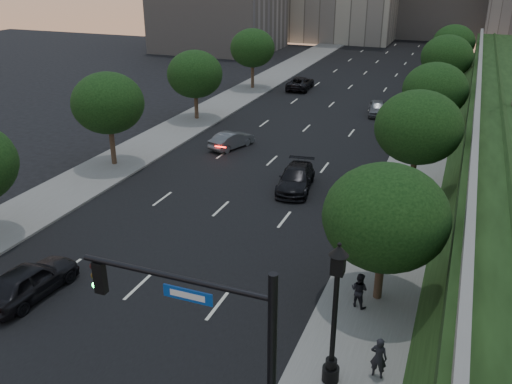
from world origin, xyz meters
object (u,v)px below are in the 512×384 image
at_px(sedan_far_left, 300,83).
at_px(sedan_near_right, 296,179).
at_px(sedan_far_right, 377,108).
at_px(pedestrian_c, 384,240).
at_px(pedestrian_b, 359,290).
at_px(traffic_signal_mast, 233,374).
at_px(sedan_near_left, 30,280).
at_px(pedestrian_a, 379,358).
at_px(street_lamp, 334,322).
at_px(sedan_mid_left, 232,140).

height_order(sedan_far_left, sedan_near_right, sedan_near_right).
relative_size(sedan_far_right, pedestrian_c, 2.11).
relative_size(sedan_far_left, pedestrian_b, 3.28).
bearing_deg(pedestrian_c, traffic_signal_mast, 49.05).
bearing_deg(traffic_signal_mast, sedan_near_left, 157.22).
bearing_deg(sedan_near_right, sedan_far_right, 77.02).
relative_size(sedan_far_left, sedan_far_right, 1.29).
height_order(sedan_far_left, pedestrian_a, pedestrian_a).
xyz_separation_m(sedan_far_left, pedestrian_c, (15.06, -35.13, 0.38)).
height_order(sedan_near_right, sedan_far_right, sedan_near_right).
relative_size(street_lamp, sedan_far_left, 1.08).
xyz_separation_m(sedan_mid_left, pedestrian_c, (13.92, -13.13, 0.44)).
distance_m(traffic_signal_mast, sedan_near_left, 13.29).
distance_m(sedan_mid_left, pedestrian_b, 22.28).
bearing_deg(street_lamp, sedan_near_left, 178.06).
height_order(pedestrian_a, pedestrian_b, pedestrian_a).
distance_m(sedan_far_left, sedan_far_right, 12.84).
height_order(sedan_mid_left, pedestrian_b, pedestrian_b).
distance_m(traffic_signal_mast, street_lamp, 4.97).
bearing_deg(pedestrian_c, pedestrian_a, 65.13).
distance_m(sedan_mid_left, sedan_far_left, 22.03).
bearing_deg(sedan_near_left, pedestrian_b, -158.44).
distance_m(street_lamp, sedan_mid_left, 26.28).
distance_m(traffic_signal_mast, sedan_far_right, 41.24).
relative_size(street_lamp, sedan_near_left, 1.21).
height_order(traffic_signal_mast, sedan_far_right, traffic_signal_mast).
distance_m(traffic_signal_mast, pedestrian_b, 9.85).
bearing_deg(pedestrian_c, sedan_near_right, -79.06).
relative_size(sedan_near_left, sedan_mid_left, 1.16).
height_order(sedan_far_left, pedestrian_c, pedestrian_c).
height_order(sedan_near_right, pedestrian_c, pedestrian_c).
distance_m(street_lamp, sedan_far_right, 36.81).
bearing_deg(pedestrian_c, pedestrian_b, 53.36).
relative_size(sedan_mid_left, sedan_far_left, 0.77).
bearing_deg(pedestrian_c, sedan_mid_left, -76.10).
height_order(traffic_signal_mast, pedestrian_a, traffic_signal_mast).
height_order(traffic_signal_mast, pedestrian_b, traffic_signal_mast).
height_order(sedan_near_right, pedestrian_a, pedestrian_a).
relative_size(sedan_near_left, sedan_far_left, 0.90).
bearing_deg(sedan_far_left, sedan_far_right, 138.43).
relative_size(traffic_signal_mast, pedestrian_b, 4.44).
bearing_deg(sedan_far_right, sedan_near_left, -113.28).
bearing_deg(sedan_near_left, sedan_mid_left, -85.97).
bearing_deg(pedestrian_a, sedan_near_right, -57.64).
bearing_deg(street_lamp, pedestrian_c, 88.08).
xyz_separation_m(traffic_signal_mast, street_lamp, (1.67, 4.56, -1.04)).
bearing_deg(traffic_signal_mast, sedan_mid_left, 113.89).
distance_m(sedan_near_right, pedestrian_c, 9.74).
relative_size(street_lamp, pedestrian_c, 2.95).
distance_m(sedan_near_right, pedestrian_a, 17.40).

